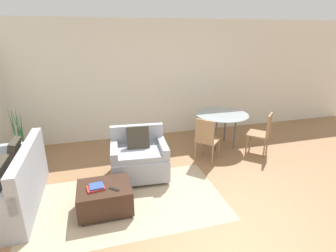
# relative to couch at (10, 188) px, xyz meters

# --- Properties ---
(ground_plane) EXTENTS (20.00, 20.00, 0.00)m
(ground_plane) POSITION_rel_couch_xyz_m (2.48, -1.08, -0.31)
(ground_plane) COLOR #936B47
(wall_back) EXTENTS (12.00, 0.06, 2.75)m
(wall_back) POSITION_rel_couch_xyz_m (2.48, 2.32, 1.06)
(wall_back) COLOR silver
(wall_back) RESTS_ON ground_plane
(area_rug) EXTENTS (2.92, 1.69, 0.01)m
(area_rug) POSITION_rel_couch_xyz_m (1.65, -0.37, -0.31)
(area_rug) COLOR tan
(area_rug) RESTS_ON ground_plane
(couch) EXTENTS (0.86, 1.74, 0.91)m
(couch) POSITION_rel_couch_xyz_m (0.00, 0.00, 0.00)
(couch) COLOR #999EA8
(couch) RESTS_ON ground_plane
(armchair) EXTENTS (1.02, 0.89, 0.91)m
(armchair) POSITION_rel_couch_xyz_m (1.97, 0.37, 0.04)
(armchair) COLOR #999EA8
(armchair) RESTS_ON ground_plane
(ottoman) EXTENTS (0.75, 0.60, 0.40)m
(ottoman) POSITION_rel_couch_xyz_m (1.33, -0.48, -0.09)
(ottoman) COLOR #382319
(ottoman) RESTS_ON ground_plane
(book_stack) EXTENTS (0.26, 0.22, 0.04)m
(book_stack) POSITION_rel_couch_xyz_m (1.22, -0.51, 0.11)
(book_stack) COLOR #B72D28
(book_stack) RESTS_ON ottoman
(tv_remote_primary) EXTENTS (0.15, 0.14, 0.01)m
(tv_remote_primary) POSITION_rel_couch_xyz_m (1.46, -0.60, 0.09)
(tv_remote_primary) COLOR black
(tv_remote_primary) RESTS_ON ottoman
(tv_remote_secondary) EXTENTS (0.08, 0.16, 0.01)m
(tv_remote_secondary) POSITION_rel_couch_xyz_m (1.28, -0.41, 0.09)
(tv_remote_secondary) COLOR black
(tv_remote_secondary) RESTS_ON ottoman
(potted_plant) EXTENTS (0.39, 0.39, 1.21)m
(potted_plant) POSITION_rel_couch_xyz_m (-0.14, 1.43, -0.07)
(potted_plant) COLOR brown
(potted_plant) RESTS_ON ground_plane
(dining_table) EXTENTS (1.16, 1.16, 0.75)m
(dining_table) POSITION_rel_couch_xyz_m (3.97, 1.20, 0.36)
(dining_table) COLOR #99A8AD
(dining_table) RESTS_ON ground_plane
(dining_chair_near_left) EXTENTS (0.59, 0.59, 0.90)m
(dining_chair_near_left) POSITION_rel_couch_xyz_m (3.33, 0.56, 0.20)
(dining_chair_near_left) COLOR #93704C
(dining_chair_near_left) RESTS_ON ground_plane
(dining_chair_near_right) EXTENTS (0.59, 0.59, 0.90)m
(dining_chair_near_right) POSITION_rel_couch_xyz_m (4.61, 0.56, 0.20)
(dining_chair_near_right) COLOR #93704C
(dining_chair_near_right) RESTS_ON ground_plane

